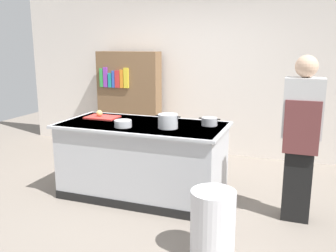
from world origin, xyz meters
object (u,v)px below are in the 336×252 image
sauce_pan (209,121)px  person_chef (301,136)px  bookshelf (129,101)px  mixing_bowl (123,124)px  onion (99,113)px  stock_pot (168,121)px  trash_bin (213,224)px

sauce_pan → person_chef: bearing=-11.8°
bookshelf → person_chef: bearing=-32.8°
mixing_bowl → person_chef: bearing=6.3°
onion → mixing_bowl: onion is taller
stock_pot → person_chef: size_ratio=0.17×
onion → person_chef: bearing=-3.8°
mixing_bowl → sauce_pan: bearing=24.9°
onion → person_chef: 2.44m
onion → bookshelf: (-0.39, 1.66, -0.11)m
person_chef → sauce_pan: bearing=70.4°
bookshelf → mixing_bowl: bearing=-65.7°
onion → sauce_pan: bearing=1.9°
onion → stock_pot: stock_pot is taller
onion → mixing_bowl: 0.64m
trash_bin → bookshelf: size_ratio=0.36×
stock_pot → sauce_pan: stock_pot is taller
sauce_pan → mixing_bowl: 0.99m
onion → stock_pot: bearing=-13.5°
trash_bin → person_chef: person_chef is taller
onion → person_chef: person_chef is taller
mixing_bowl → bookshelf: size_ratio=0.12×
sauce_pan → bookshelf: (-1.82, 1.61, -0.09)m
stock_pot → bookshelf: (-1.41, 1.91, -0.13)m
person_chef → stock_pot: bearing=85.6°
stock_pot → person_chef: (1.41, 0.09, -0.07)m
onion → stock_pot: (1.02, -0.25, 0.02)m
stock_pot → trash_bin: (0.74, -0.90, -0.68)m
trash_bin → sauce_pan: bearing=105.8°
person_chef → bookshelf: person_chef is taller
stock_pot → sauce_pan: (0.40, 0.29, -0.03)m
mixing_bowl → trash_bin: bearing=-32.0°
sauce_pan → person_chef: person_chef is taller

